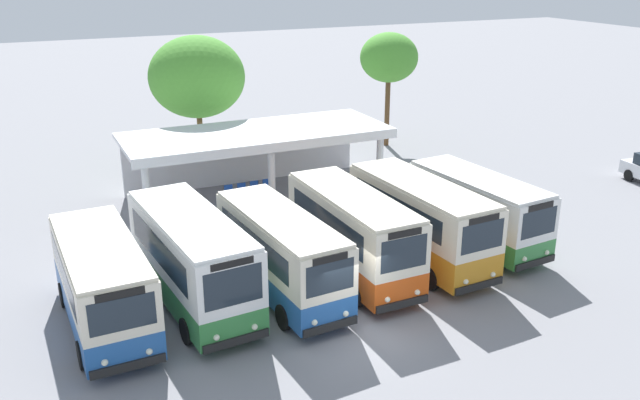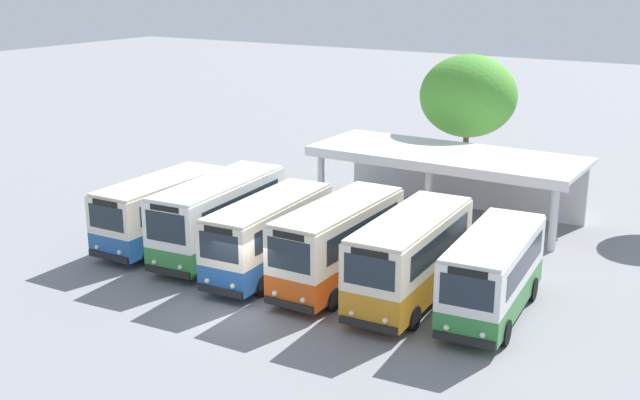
# 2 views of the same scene
# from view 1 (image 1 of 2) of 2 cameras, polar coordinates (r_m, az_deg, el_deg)

# --- Properties ---
(ground_plane) EXTENTS (180.00, 180.00, 0.00)m
(ground_plane) POSITION_cam_1_polar(r_m,az_deg,el_deg) (23.06, 3.09, -11.07)
(ground_plane) COLOR gray
(city_bus_nearest_orange) EXTENTS (2.61, 7.12, 3.09)m
(city_bus_nearest_orange) POSITION_cam_1_polar(r_m,az_deg,el_deg) (23.66, -17.76, -6.50)
(city_bus_nearest_orange) COLOR black
(city_bus_nearest_orange) RESTS_ON ground
(city_bus_second_in_row) EXTENTS (2.95, 7.76, 3.40)m
(city_bus_second_in_row) POSITION_cam_1_polar(r_m,az_deg,el_deg) (24.29, -10.65, -4.73)
(city_bus_second_in_row) COLOR black
(city_bus_second_in_row) RESTS_ON ground
(city_bus_middle_cream) EXTENTS (2.62, 7.39, 3.15)m
(city_bus_middle_cream) POSITION_cam_1_polar(r_m,az_deg,el_deg) (24.63, -3.28, -4.35)
(city_bus_middle_cream) COLOR black
(city_bus_middle_cream) RESTS_ON ground
(city_bus_fourth_amber) EXTENTS (2.41, 7.38, 3.37)m
(city_bus_fourth_amber) POSITION_cam_1_polar(r_m,az_deg,el_deg) (26.07, 2.75, -2.67)
(city_bus_fourth_amber) COLOR black
(city_bus_fourth_amber) RESTS_ON ground
(city_bus_fifth_blue) EXTENTS (2.72, 7.58, 3.35)m
(city_bus_fifth_blue) POSITION_cam_1_polar(r_m,az_deg,el_deg) (27.60, 8.41, -1.57)
(city_bus_fifth_blue) COLOR black
(city_bus_fifth_blue) RESTS_ON ground
(city_bus_far_end_green) EXTENTS (2.81, 7.04, 3.09)m
(city_bus_far_end_green) POSITION_cam_1_polar(r_m,az_deg,el_deg) (29.64, 13.03, -0.62)
(city_bus_far_end_green) COLOR black
(city_bus_far_end_green) RESTS_ON ground
(terminal_canopy) EXTENTS (13.47, 5.22, 3.40)m
(terminal_canopy) POSITION_cam_1_polar(r_m,az_deg,el_deg) (35.66, -5.67, 4.81)
(terminal_canopy) COLOR silver
(terminal_canopy) RESTS_ON ground
(waiting_chair_end_by_column) EXTENTS (0.45, 0.45, 0.86)m
(waiting_chair_end_by_column) POSITION_cam_1_polar(r_m,az_deg,el_deg) (34.73, -7.63, 0.69)
(waiting_chair_end_by_column) COLOR slate
(waiting_chair_end_by_column) RESTS_ON ground
(waiting_chair_second_from_end) EXTENTS (0.45, 0.45, 0.86)m
(waiting_chair_second_from_end) POSITION_cam_1_polar(r_m,az_deg,el_deg) (34.93, -6.53, 0.85)
(waiting_chair_second_from_end) COLOR slate
(waiting_chair_second_from_end) RESTS_ON ground
(waiting_chair_middle_seat) EXTENTS (0.45, 0.45, 0.86)m
(waiting_chair_middle_seat) POSITION_cam_1_polar(r_m,az_deg,el_deg) (35.18, -5.47, 1.03)
(waiting_chair_middle_seat) COLOR slate
(waiting_chair_middle_seat) RESTS_ON ground
(waiting_chair_fourth_seat) EXTENTS (0.45, 0.45, 0.86)m
(waiting_chair_fourth_seat) POSITION_cam_1_polar(r_m,az_deg,el_deg) (35.43, -4.42, 1.20)
(waiting_chair_fourth_seat) COLOR slate
(waiting_chair_fourth_seat) RESTS_ON ground
(roadside_tree_behind_canopy) EXTENTS (5.44, 5.44, 7.62)m
(roadside_tree_behind_canopy) POSITION_cam_1_polar(r_m,az_deg,el_deg) (39.73, -10.27, 10.11)
(roadside_tree_behind_canopy) COLOR brown
(roadside_tree_behind_canopy) RESTS_ON ground
(roadside_tree_east_of_canopy) EXTENTS (3.67, 3.67, 7.27)m
(roadside_tree_east_of_canopy) POSITION_cam_1_polar(r_m,az_deg,el_deg) (44.00, 5.80, 11.75)
(roadside_tree_east_of_canopy) COLOR brown
(roadside_tree_east_of_canopy) RESTS_ON ground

